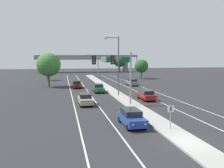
{
  "coord_description": "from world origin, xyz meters",
  "views": [
    {
      "loc": [
        -9.42,
        -16.7,
        6.63
      ],
      "look_at": [
        -3.2,
        14.01,
        3.2
      ],
      "focal_mm": 38.97,
      "sensor_mm": 36.0,
      "label": 1
    }
  ],
  "objects": [
    {
      "name": "tree_far_right_b",
      "position": [
        14.51,
        55.47,
        3.97
      ],
      "size": [
        4.21,
        4.21,
        6.09
      ],
      "color": "#4C3823",
      "rests_on": "ground"
    },
    {
      "name": "edge_stripe_left",
      "position": [
        -8.0,
        25.0,
        0.0
      ],
      "size": [
        0.14,
        100.0,
        0.01
      ],
      "primitive_type": "cube",
      "color": "silver",
      "rests_on": "ground"
    },
    {
      "name": "lane_stripe_oncoming_center",
      "position": [
        -4.7,
        25.0,
        0.0
      ],
      "size": [
        0.14,
        100.0,
        0.01
      ],
      "primitive_type": "cube",
      "color": "silver",
      "rests_on": "ground"
    },
    {
      "name": "median_sign_post",
      "position": [
        0.1,
        3.43,
        1.59
      ],
      "size": [
        0.6,
        0.1,
        2.2
      ],
      "color": "gray",
      "rests_on": "median_island"
    },
    {
      "name": "street_lamp_median",
      "position": [
        -0.3,
        23.83,
        5.79
      ],
      "size": [
        2.58,
        0.28,
        10.0
      ],
      "color": "#4C4C51",
      "rests_on": "median_island"
    },
    {
      "name": "overhead_signal_mast",
      "position": [
        -2.28,
        15.56,
        5.3
      ],
      "size": [
        6.46,
        0.44,
        7.2
      ],
      "color": "gray",
      "rests_on": "median_island"
    },
    {
      "name": "car_oncoming_blue",
      "position": [
        -2.96,
        5.59,
        0.82
      ],
      "size": [
        1.9,
        4.5,
        1.58
      ],
      "color": "navy",
      "rests_on": "ground"
    },
    {
      "name": "car_oncoming_tan",
      "position": [
        -6.43,
        16.99,
        0.82
      ],
      "size": [
        1.88,
        4.49,
        1.58
      ],
      "color": "tan",
      "rests_on": "ground"
    },
    {
      "name": "lane_stripe_receding_center",
      "position": [
        4.7,
        25.0,
        0.0
      ],
      "size": [
        0.14,
        100.0,
        0.01
      ],
      "primitive_type": "cube",
      "color": "silver",
      "rests_on": "ground"
    },
    {
      "name": "edge_stripe_right",
      "position": [
        8.0,
        25.0,
        0.0
      ],
      "size": [
        0.14,
        100.0,
        0.01
      ],
      "primitive_type": "cube",
      "color": "silver",
      "rests_on": "ground"
    },
    {
      "name": "car_receding_red",
      "position": [
        3.29,
        19.01,
        0.82
      ],
      "size": [
        1.88,
        4.49,
        1.58
      ],
      "color": "maroon",
      "rests_on": "ground"
    },
    {
      "name": "highway_sign_gantry",
      "position": [
        8.2,
        60.68,
        6.16
      ],
      "size": [
        13.28,
        0.42,
        7.5
      ],
      "color": "gray",
      "rests_on": "ground"
    },
    {
      "name": "median_island",
      "position": [
        0.0,
        18.0,
        0.07
      ],
      "size": [
        2.4,
        110.0,
        0.15
      ],
      "primitive_type": "cube",
      "color": "#9E9B93",
      "rests_on": "ground"
    },
    {
      "name": "tree_far_left_a",
      "position": [
        -13.77,
        56.01,
        3.12
      ],
      "size": [
        3.31,
        3.31,
        4.79
      ],
      "color": "#4C3823",
      "rests_on": "ground"
    },
    {
      "name": "overpass_bridge",
      "position": [
        0.0,
        93.12,
        5.78
      ],
      "size": [
        42.4,
        6.4,
        7.65
      ],
      "color": "gray",
      "rests_on": "ground"
    },
    {
      "name": "car_oncoming_darkred",
      "position": [
        -6.49,
        36.35,
        0.82
      ],
      "size": [
        1.91,
        4.5,
        1.58
      ],
      "color": "#5B0F14",
      "rests_on": "ground"
    },
    {
      "name": "ground_plane",
      "position": [
        0.0,
        0.0,
        0.0
      ],
      "size": [
        260.0,
        260.0,
        0.0
      ],
      "primitive_type": "plane",
      "color": "#28282B"
    },
    {
      "name": "car_oncoming_green",
      "position": [
        -2.82,
        28.86,
        0.82
      ],
      "size": [
        1.91,
        4.51,
        1.58
      ],
      "color": "#195633",
      "rests_on": "ground"
    },
    {
      "name": "car_receding_grey",
      "position": [
        6.61,
        38.45,
        0.82
      ],
      "size": [
        1.87,
        4.49,
        1.58
      ],
      "color": "slate",
      "rests_on": "ground"
    },
    {
      "name": "tree_far_left_b",
      "position": [
        -12.53,
        39.5,
        5.04
      ],
      "size": [
        5.34,
        5.34,
        7.72
      ],
      "color": "#4C3823",
      "rests_on": "ground"
    },
    {
      "name": "tree_far_right_a",
      "position": [
        15.86,
        90.91,
        4.83
      ],
      "size": [
        5.11,
        5.11,
        7.39
      ],
      "color": "#4C3823",
      "rests_on": "ground"
    }
  ]
}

